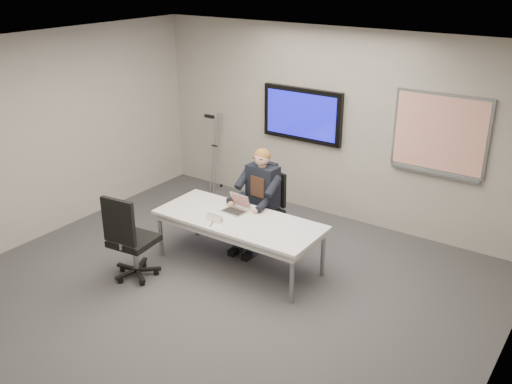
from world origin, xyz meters
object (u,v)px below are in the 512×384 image
Objects in this scene: office_chair_far at (266,220)px; laptop at (237,207)px; seated_person at (255,210)px; office_chair_near at (132,253)px; conference_table at (239,224)px.

office_chair_far reaches higher than laptop.
office_chair_far is at bearing 91.59° from seated_person.
office_chair_near is at bearing -112.84° from seated_person.
office_chair_near is 1.42m from laptop.
office_chair_far is 0.73m from laptop.
seated_person is (-0.12, 0.53, -0.03)m from conference_table.
seated_person is (0.76, 1.52, 0.20)m from office_chair_near.
conference_table is 1.57× the size of seated_person.
conference_table is at bearing -69.43° from office_chair_far.
seated_person is (-0.01, -0.25, 0.24)m from office_chair_far.
conference_table is at bearing -43.48° from laptop.
office_chair_near is at bearing -132.07° from conference_table.
office_chair_far is 1.93m from office_chair_near.
laptop is (0.72, 1.17, 0.36)m from office_chair_near.
office_chair_far is 3.13× the size of laptop.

